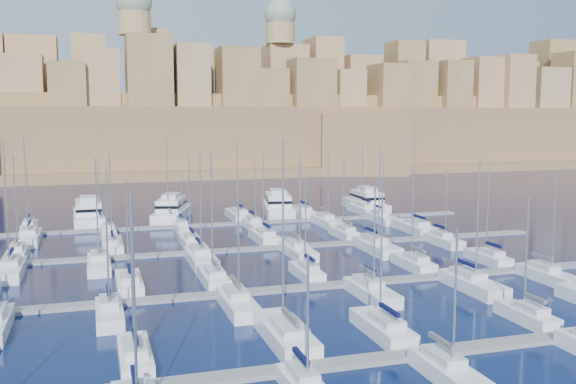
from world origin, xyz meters
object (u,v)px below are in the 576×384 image
object	(u,v)px
sailboat_4	(527,315)
motor_yacht_b	(172,210)
motor_yacht_a	(88,214)
motor_yacht_c	(278,205)
motor_yacht_d	(366,202)
sailboat_2	(285,334)

from	to	relation	value
sailboat_4	motor_yacht_b	bearing A→B (deg)	109.36
motor_yacht_a	motor_yacht_b	distance (m)	15.02
sailboat_4	motor_yacht_c	bearing A→B (deg)	93.18
sailboat_4	motor_yacht_d	xyz separation A→B (m)	(14.72, 70.39, 1.01)
sailboat_4	motor_yacht_c	distance (m)	71.36
motor_yacht_a	motor_yacht_b	xyz separation A→B (m)	(15.01, -0.40, 0.00)
sailboat_2	motor_yacht_a	world-z (taller)	sailboat_2
sailboat_4	motor_yacht_b	world-z (taller)	sailboat_4
sailboat_2	motor_yacht_b	distance (m)	69.05
sailboat_2	motor_yacht_c	bearing A→B (deg)	74.33
motor_yacht_d	motor_yacht_a	bearing A→B (deg)	179.30
sailboat_2	motor_yacht_c	xyz separation A→B (m)	(19.53, 69.63, 0.94)
motor_yacht_d	sailboat_2	bearing A→B (deg)	-119.05
sailboat_4	motor_yacht_b	size ratio (longest dim) A/B	0.73
motor_yacht_a	motor_yacht_c	world-z (taller)	same
motor_yacht_a	motor_yacht_c	size ratio (longest dim) A/B	0.95
sailboat_4	motor_yacht_a	bearing A→B (deg)	119.28
motor_yacht_b	motor_yacht_d	xyz separation A→B (m)	(39.55, -0.26, -0.00)
sailboat_2	motor_yacht_d	world-z (taller)	sailboat_2
motor_yacht_c	motor_yacht_d	size ratio (longest dim) A/B	1.15
sailboat_4	motor_yacht_c	xyz separation A→B (m)	(-3.95, 71.24, 1.01)
motor_yacht_b	motor_yacht_d	distance (m)	39.55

